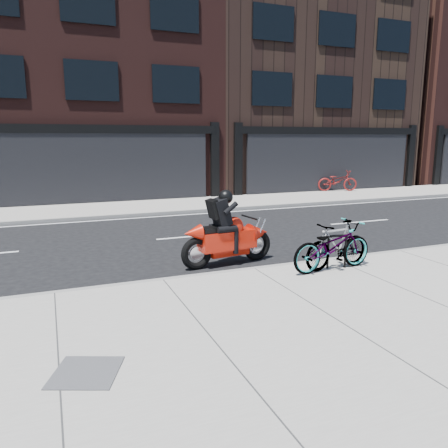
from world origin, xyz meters
name	(u,v)px	position (x,y,z in m)	size (l,w,h in m)	color
ground	(221,252)	(0.00, 0.00, 0.00)	(120.00, 120.00, 0.00)	black
sidewalk_near	(342,327)	(0.00, -5.00, 0.07)	(60.00, 6.00, 0.13)	gray
sidewalk_far	(153,207)	(0.00, 7.75, 0.07)	(60.00, 3.50, 0.13)	gray
building_center	(80,51)	(-2.00, 14.50, 7.25)	(12.00, 10.00, 14.50)	black
building_mideast	(286,82)	(10.00, 14.50, 6.25)	(12.00, 10.00, 12.50)	black
building_east	(433,86)	(22.00, 14.50, 6.50)	(10.00, 10.00, 13.00)	black
bike_rack	(337,248)	(1.63, -2.60, 0.56)	(0.43, 0.14, 0.73)	black
bicycle_front	(332,246)	(1.45, -2.68, 0.65)	(0.68, 1.96, 1.03)	gray
bicycle_rear	(337,245)	(1.62, -2.60, 0.64)	(0.48, 1.70, 1.02)	gray
motorcycle	(232,234)	(-0.15, -1.05, 0.71)	(2.33, 0.68, 1.74)	black
bicycle_far	(337,181)	(10.14, 9.00, 0.67)	(0.71, 2.05, 1.07)	maroon
utility_grate	(86,372)	(-3.70, -5.05, 0.14)	(0.75, 0.75, 0.01)	#535255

